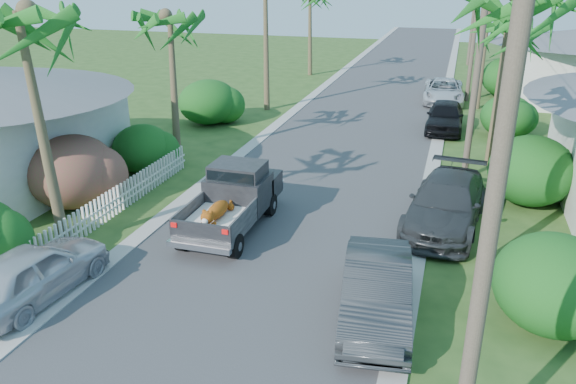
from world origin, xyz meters
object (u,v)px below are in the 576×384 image
(parked_car_rf, at_px, (445,116))
(utility_pole_b, at_px, (478,65))
(palm_l_b, at_px, (168,16))
(utility_pole_a, at_px, (490,228))
(parked_car_rm, at_px, (446,204))
(parked_car_rd, at_px, (444,91))
(palm_r_b, at_px, (508,24))
(pickup_truck, at_px, (235,196))
(utility_pole_d, at_px, (474,11))
(utility_pole_c, at_px, (475,27))
(parked_car_ln, at_px, (33,272))
(parked_car_rn, at_px, (376,292))
(palm_l_a, at_px, (22,12))

(parked_car_rf, distance_m, utility_pole_b, 8.21)
(palm_l_b, height_order, utility_pole_a, utility_pole_a)
(parked_car_rm, xyz_separation_m, parked_car_rd, (-0.86, 18.95, -0.07))
(utility_pole_a, bearing_deg, utility_pole_b, 90.00)
(palm_l_b, bearing_deg, utility_pole_a, -48.47)
(parked_car_rm, height_order, palm_r_b, palm_r_b)
(pickup_truck, height_order, utility_pole_d, utility_pole_d)
(utility_pole_c, bearing_deg, utility_pole_b, -90.00)
(palm_r_b, height_order, utility_pole_c, utility_pole_c)
(parked_car_ln, height_order, utility_pole_b, utility_pole_b)
(parked_car_rm, distance_m, utility_pole_d, 35.14)
(parked_car_rm, xyz_separation_m, palm_l_b, (-11.80, 3.93, 5.35))
(parked_car_ln, relative_size, palm_r_b, 0.61)
(parked_car_rn, height_order, palm_r_b, palm_r_b)
(utility_pole_b, bearing_deg, utility_pole_a, -90.00)
(utility_pole_a, bearing_deg, parked_car_ln, 166.93)
(parked_car_rn, xyz_separation_m, utility_pole_d, (2.00, 40.91, 3.84))
(parked_car_rn, relative_size, parked_car_ln, 1.05)
(parked_car_rd, relative_size, utility_pole_a, 0.58)
(parked_car_rf, distance_m, utility_pole_d, 23.17)
(parked_car_rf, distance_m, parked_car_rd, 6.86)
(parked_car_rm, xyz_separation_m, utility_pole_a, (0.60, -10.07, 3.80))
(parked_car_rn, xyz_separation_m, utility_pole_c, (2.00, 25.91, 3.84))
(utility_pole_a, height_order, utility_pole_c, same)
(palm_l_a, bearing_deg, pickup_truck, 35.45)
(parked_car_rn, distance_m, palm_l_b, 15.35)
(palm_l_a, distance_m, utility_pole_d, 41.77)
(utility_pole_d, bearing_deg, utility_pole_a, -90.00)
(parked_car_rm, height_order, palm_l_a, palm_l_a)
(pickup_truck, distance_m, utility_pole_b, 10.60)
(parked_car_rn, relative_size, palm_l_a, 0.56)
(palm_l_b, bearing_deg, parked_car_rn, -43.63)
(parked_car_rd, relative_size, utility_pole_c, 0.58)
(parked_car_rn, height_order, parked_car_rf, parked_car_rf)
(pickup_truck, bearing_deg, utility_pole_b, 42.96)
(parked_car_ln, bearing_deg, pickup_truck, -115.02)
(parked_car_rd, relative_size, utility_pole_b, 0.58)
(pickup_truck, bearing_deg, parked_car_rf, 66.11)
(palm_r_b, relative_size, utility_pole_d, 0.80)
(parked_car_ln, relative_size, palm_l_a, 0.53)
(pickup_truck, xyz_separation_m, parked_car_rm, (6.70, 1.87, -0.21))
(pickup_truck, xyz_separation_m, utility_pole_c, (7.30, 21.79, 3.59))
(pickup_truck, xyz_separation_m, palm_l_a, (-4.50, -3.21, 5.92))
(parked_car_rf, xyz_separation_m, utility_pole_c, (1.11, 7.82, 3.82))
(palm_l_a, relative_size, utility_pole_d, 0.91)
(parked_car_ln, bearing_deg, parked_car_rd, -104.10)
(parked_car_rm, bearing_deg, parked_car_rn, -96.23)
(utility_pole_c, bearing_deg, utility_pole_a, -90.00)
(parked_car_rm, height_order, utility_pole_a, utility_pole_a)
(palm_l_b, bearing_deg, utility_pole_c, 52.22)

